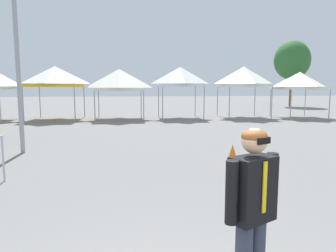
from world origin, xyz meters
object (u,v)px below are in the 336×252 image
(canopy_tent_center, at_px, (55,77))
(canopy_tent_far_left, at_px, (244,77))
(person_foreground, at_px, (252,208))
(canopy_tent_right_of_center, at_px, (180,77))
(traffic_cone_lot_center, at_px, (232,153))
(canopy_tent_behind_center, at_px, (119,80))
(tree_behind_tents_right, at_px, (292,60))
(canopy_tent_behind_right, at_px, (300,81))

(canopy_tent_center, relative_size, canopy_tent_far_left, 0.98)
(canopy_tent_far_left, height_order, person_foreground, canopy_tent_far_left)
(canopy_tent_center, xyz_separation_m, canopy_tent_right_of_center, (8.28, -0.13, 0.01))
(canopy_tent_far_left, relative_size, traffic_cone_lot_center, 7.28)
(canopy_tent_behind_center, distance_m, person_foreground, 18.49)
(traffic_cone_lot_center, bearing_deg, canopy_tent_right_of_center, 88.01)
(canopy_tent_center, height_order, canopy_tent_right_of_center, canopy_tent_right_of_center)
(canopy_tent_far_left, xyz_separation_m, traffic_cone_lot_center, (-4.91, -12.44, -2.61))
(tree_behind_tents_right, relative_size, traffic_cone_lot_center, 14.73)
(canopy_tent_behind_right, bearing_deg, canopy_tent_far_left, 174.43)
(canopy_tent_center, relative_size, tree_behind_tents_right, 0.49)
(canopy_tent_far_left, bearing_deg, tree_behind_tents_right, 49.89)
(canopy_tent_center, xyz_separation_m, canopy_tent_behind_center, (4.17, -0.20, -0.21))
(canopy_tent_right_of_center, relative_size, canopy_tent_behind_right, 1.10)
(canopy_tent_center, xyz_separation_m, canopy_tent_far_left, (12.76, -0.19, 0.03))
(canopy_tent_right_of_center, relative_size, tree_behind_tents_right, 0.49)
(canopy_tent_right_of_center, bearing_deg, canopy_tent_center, 179.08)
(canopy_tent_behind_center, xyz_separation_m, canopy_tent_far_left, (8.58, 0.01, 0.24))
(canopy_tent_behind_right, distance_m, person_foreground, 20.93)
(canopy_tent_behind_center, height_order, tree_behind_tents_right, tree_behind_tents_right)
(canopy_tent_behind_right, relative_size, tree_behind_tents_right, 0.44)
(canopy_tent_right_of_center, height_order, canopy_tent_behind_right, canopy_tent_right_of_center)
(canopy_tent_behind_right, bearing_deg, tree_behind_tents_right, 64.03)
(canopy_tent_behind_center, height_order, traffic_cone_lot_center, canopy_tent_behind_center)
(canopy_tent_far_left, distance_m, tree_behind_tents_right, 15.30)
(canopy_tent_behind_center, distance_m, canopy_tent_far_left, 8.59)
(canopy_tent_center, distance_m, canopy_tent_far_left, 12.76)
(canopy_tent_behind_right, height_order, person_foreground, canopy_tent_behind_right)
(canopy_tent_behind_center, height_order, person_foreground, canopy_tent_behind_center)
(tree_behind_tents_right, bearing_deg, canopy_tent_behind_right, -115.97)
(canopy_tent_center, relative_size, canopy_tent_behind_center, 1.05)
(canopy_tent_center, relative_size, person_foreground, 1.96)
(canopy_tent_center, distance_m, canopy_tent_behind_center, 4.18)
(canopy_tent_center, height_order, canopy_tent_far_left, canopy_tent_far_left)
(canopy_tent_behind_right, relative_size, traffic_cone_lot_center, 6.53)
(person_foreground, bearing_deg, canopy_tent_behind_right, 59.33)
(canopy_tent_behind_center, bearing_deg, tree_behind_tents_right, 32.29)
(person_foreground, bearing_deg, canopy_tent_behind_center, 95.80)
(canopy_tent_behind_right, height_order, tree_behind_tents_right, tree_behind_tents_right)
(person_foreground, distance_m, tree_behind_tents_right, 34.39)
(canopy_tent_right_of_center, xyz_separation_m, traffic_cone_lot_center, (-0.43, -12.50, -2.59))
(canopy_tent_center, xyz_separation_m, canopy_tent_behind_right, (16.68, -0.57, -0.25))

